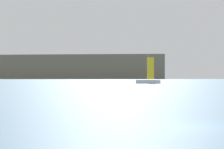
# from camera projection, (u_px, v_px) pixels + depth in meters

# --- Properties ---
(ground_plane) EXTENTS (4000.00, 4000.00, 0.00)m
(ground_plane) POSITION_uv_depth(u_px,v_px,m) (197.00, 127.00, 16.06)
(ground_plane) COLOR #476B84
(small_sailboat) EXTENTS (8.57, 4.23, 10.17)m
(small_sailboat) POSITION_uv_depth(u_px,v_px,m) (148.00, 81.00, 146.50)
(small_sailboat) COLOR white
(small_sailboat) RESTS_ON ground_plane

